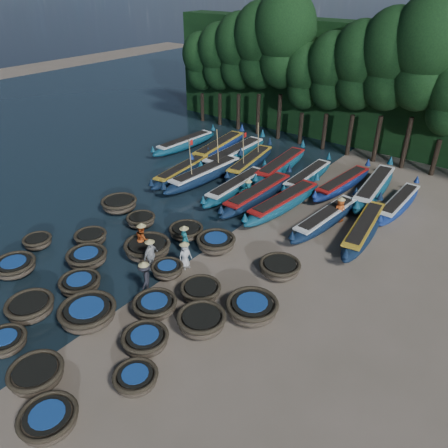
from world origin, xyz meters
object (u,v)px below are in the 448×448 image
Objects in this scene: coracle_9 at (136,378)px; long_boat_11 at (234,154)px; fisherman_1 at (185,239)px; long_boat_15 at (343,183)px; fisherman_0 at (185,254)px; long_boat_12 at (250,163)px; long_boat_8 at (364,229)px; coracle_18 at (201,291)px; coracle_24 at (280,268)px; coracle_6 at (30,308)px; coracle_19 at (252,308)px; fisherman_2 at (143,238)px; long_boat_9 at (185,143)px; coracle_11 at (87,258)px; coracle_14 at (201,321)px; coracle_20 at (119,204)px; fisherman_5 at (248,191)px; coracle_7 at (88,313)px; coracle_2 at (5,342)px; coracle_12 at (80,284)px; coracle_3 at (36,374)px; coracle_22 at (186,231)px; long_boat_3 at (205,174)px; long_boat_16 at (374,188)px; long_boat_17 at (399,203)px; coracle_23 at (216,242)px; long_boat_4 at (236,186)px; coracle_8 at (145,340)px; long_boat_2 at (182,171)px; long_boat_10 at (219,147)px; coracle_13 at (155,305)px; coracle_10 at (38,241)px; fisherman_4 at (151,255)px; coracle_4 at (48,419)px; long_boat_7 at (326,218)px; coracle_17 at (167,269)px; long_boat_13 at (281,166)px; long_boat_6 at (284,202)px; long_boat_5 at (258,194)px; coracle_5 at (15,266)px; fisherman_3 at (145,277)px.

long_boat_11 is at bearing 117.31° from coracle_9.
long_boat_11 is at bearing -54.67° from fisherman_1.
long_boat_15 is 4.48× the size of fisherman_0.
long_boat_8 is at bearing -30.62° from long_boat_12.
coracle_18 is 4.36m from coracle_24.
coracle_6 is 9.98m from coracle_19.
fisherman_2 reaches higher than fisherman_0.
coracle_19 is 0.38× the size of long_boat_9.
coracle_11 is 1.10× the size of coracle_14.
fisherman_5 is (5.89, 6.17, 0.35)m from coracle_20.
coracle_7 is 19.81m from long_boat_15.
fisherman_5 reaches higher than coracle_2.
coracle_12 is at bearing 160.88° from coracle_9.
coracle_2 is 2.55m from coracle_3.
coracle_22 is at bearing -141.78° from fisherman_5.
fisherman_0 reaches higher than coracle_3.
long_boat_3 is 12.01m from long_boat_16.
long_boat_11 is at bearing 179.30° from long_boat_17.
coracle_23 is 0.25× the size of long_boat_11.
long_boat_4 is 0.86× the size of long_boat_11.
coracle_14 reaches higher than coracle_8.
long_boat_2 is at bearing 135.99° from coracle_18.
coracle_19 is at bearing 12.57° from coracle_11.
fisherman_5 reaches higher than coracle_8.
long_boat_10 is (-12.53, 17.06, 0.12)m from coracle_14.
coracle_12 reaches higher than coracle_13.
long_boat_12 is at bearing 103.95° from coracle_3.
long_boat_10 reaches higher than coracle_10.
fisherman_5 is (-7.95, -0.43, 0.28)m from long_boat_8.
coracle_2 is at bearing 167.90° from fisherman_4.
coracle_4 is 0.28× the size of long_boat_17.
long_boat_7 is at bearing 71.42° from coracle_2.
fisherman_0 is (-4.56, -14.42, 0.24)m from long_boat_16.
coracle_18 reaches higher than coracle_17.
long_boat_17 is (3.05, 20.06, 0.12)m from coracle_9.
coracle_19 is 18.62m from long_boat_11.
coracle_8 is 2.50m from coracle_14.
long_boat_17 is (9.31, -0.60, -0.08)m from long_boat_13.
long_boat_17 is at bearing 42.15° from long_boat_6.
coracle_3 is at bearing -66.57° from long_boat_3.
coracle_24 is 0.30× the size of long_boat_5.
coracle_17 is 2.49m from coracle_18.
long_boat_15 is (9.13, 19.62, 0.10)m from coracle_5.
coracle_18 is at bearing -171.20° from coracle_19.
coracle_7 reaches higher than coracle_10.
coracle_23 is 1.30× the size of fisherman_5.
coracle_9 is at bearing 3.84° from fisherman_3.
long_boat_13 is (4.00, 19.63, 0.15)m from coracle_5.
fisherman_2 is (9.18, -13.56, 0.40)m from long_boat_9.
coracle_5 reaches higher than coracle_8.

